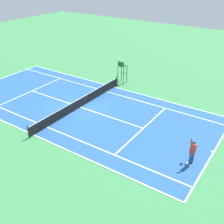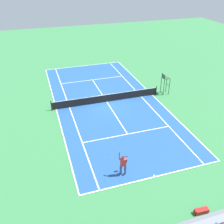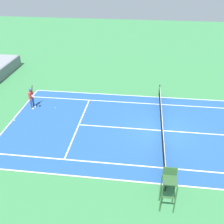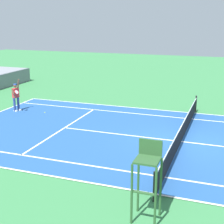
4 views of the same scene
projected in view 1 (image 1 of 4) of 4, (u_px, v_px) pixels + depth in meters
ground_plane at (81, 107)px, 24.82m from camera, size 80.00×80.00×0.00m
court at (81, 107)px, 24.82m from camera, size 11.08×23.88×0.03m
net at (80, 102)px, 24.57m from camera, size 11.98×0.10×1.07m
tennis_player at (192, 152)px, 17.40m from camera, size 0.82×0.61×2.08m
tennis_ball at (161, 155)px, 18.66m from camera, size 0.07×0.07×0.07m
umpire_chair at (122, 69)px, 29.15m from camera, size 0.77×0.77×2.44m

